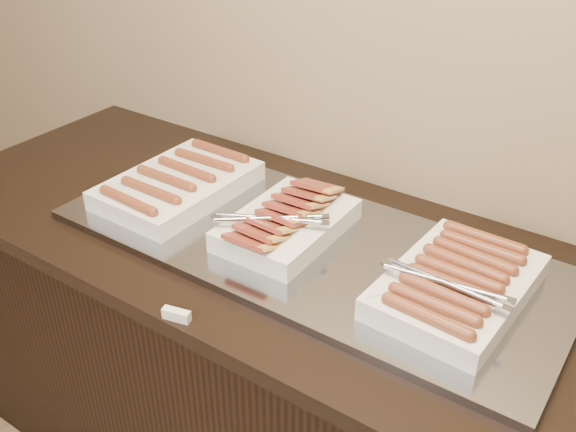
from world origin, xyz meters
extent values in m
cube|color=black|center=(0.00, 2.13, 0.43)|extent=(2.00, 0.70, 0.86)
cube|color=black|center=(0.00, 2.13, 0.88)|extent=(2.06, 0.76, 0.04)
cube|color=gray|center=(0.02, 2.13, 0.91)|extent=(1.20, 0.50, 0.02)
cube|color=white|center=(-0.37, 2.13, 0.95)|extent=(0.27, 0.40, 0.05)
cylinder|color=brown|center=(-0.38, 1.96, 0.98)|extent=(0.18, 0.04, 0.03)
cylinder|color=brown|center=(-0.37, 2.03, 0.98)|extent=(0.18, 0.03, 0.03)
cylinder|color=brown|center=(-0.38, 2.10, 0.98)|extent=(0.18, 0.03, 0.03)
cylinder|color=brown|center=(-0.37, 2.16, 0.98)|extent=(0.18, 0.03, 0.03)
cylinder|color=brown|center=(-0.37, 2.23, 0.98)|extent=(0.18, 0.03, 0.03)
cylinder|color=brown|center=(-0.37, 2.30, 0.98)|extent=(0.18, 0.03, 0.03)
cube|color=white|center=(-0.03, 2.13, 0.95)|extent=(0.22, 0.33, 0.05)
cube|color=brown|center=(-0.03, 2.00, 0.97)|extent=(0.11, 0.09, 0.04)
cube|color=brown|center=(-0.03, 2.04, 0.97)|extent=(0.11, 0.09, 0.04)
cube|color=brown|center=(-0.03, 2.07, 0.98)|extent=(0.11, 0.09, 0.04)
cube|color=brown|center=(-0.02, 2.11, 0.98)|extent=(0.11, 0.09, 0.04)
cube|color=brown|center=(-0.03, 2.15, 0.98)|extent=(0.11, 0.09, 0.04)
cube|color=brown|center=(-0.03, 2.19, 0.99)|extent=(0.11, 0.09, 0.04)
cube|color=brown|center=(-0.03, 2.22, 0.99)|extent=(0.12, 0.10, 0.04)
cube|color=brown|center=(-0.03, 2.26, 0.99)|extent=(0.12, 0.10, 0.04)
cube|color=white|center=(0.39, 2.13, 0.95)|extent=(0.27, 0.39, 0.05)
cylinder|color=brown|center=(0.39, 1.97, 0.98)|extent=(0.17, 0.04, 0.03)
cylinder|color=brown|center=(0.39, 2.01, 0.98)|extent=(0.17, 0.03, 0.03)
cylinder|color=brown|center=(0.39, 2.05, 0.98)|extent=(0.17, 0.04, 0.03)
cylinder|color=brown|center=(0.39, 2.09, 0.98)|extent=(0.17, 0.03, 0.03)
cylinder|color=brown|center=(0.39, 2.13, 0.98)|extent=(0.17, 0.03, 0.03)
cylinder|color=brown|center=(0.39, 2.17, 0.98)|extent=(0.17, 0.04, 0.03)
cylinder|color=brown|center=(0.39, 2.21, 0.98)|extent=(0.17, 0.04, 0.03)
cylinder|color=brown|center=(0.39, 2.25, 0.98)|extent=(0.17, 0.03, 0.03)
cylinder|color=brown|center=(0.39, 2.29, 0.98)|extent=(0.17, 0.03, 0.03)
cube|color=white|center=(-0.05, 1.77, 0.91)|extent=(0.06, 0.03, 0.02)
camera|label=1|loc=(0.69, 1.08, 1.74)|focal=40.00mm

